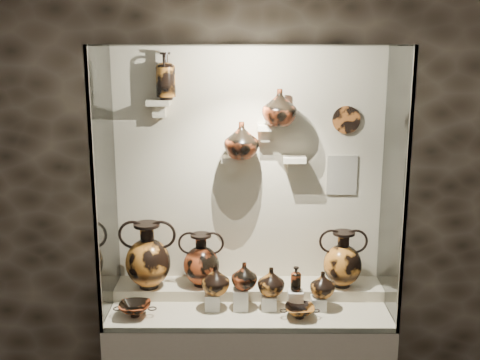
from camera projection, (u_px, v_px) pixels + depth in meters
name	position (u px, v px, depth m)	size (l,w,h in m)	color
wall_back	(249.00, 172.00, 3.82)	(5.00, 0.02, 3.20)	#2D251C
front_tier	(249.00, 308.00, 3.69)	(1.68, 0.58, 0.03)	beige
rear_tier	(249.00, 291.00, 3.86)	(1.70, 0.25, 0.10)	beige
back_panel	(249.00, 172.00, 3.82)	(1.70, 0.03, 1.60)	beige
glass_front	(250.00, 197.00, 3.22)	(1.70, 0.01, 1.60)	white
glass_left	(105.00, 184.00, 3.51)	(0.01, 0.60, 1.60)	white
glass_right	(394.00, 184.00, 3.51)	(0.01, 0.60, 1.60)	white
glass_top	(250.00, 45.00, 3.33)	(1.70, 0.60, 0.01)	white
frame_post_left	(94.00, 197.00, 3.23)	(0.02, 0.02, 1.60)	gray
frame_post_right	(406.00, 197.00, 3.23)	(0.02, 0.02, 1.60)	gray
pedestal_a	(213.00, 301.00, 3.63)	(0.09, 0.09, 0.10)	silver
pedestal_b	(241.00, 299.00, 3.63)	(0.09, 0.09, 0.13)	silver
pedestal_c	(269.00, 302.00, 3.63)	(0.09, 0.09, 0.09)	silver
pedestal_d	(295.00, 300.00, 3.63)	(0.09, 0.09, 0.12)	silver
pedestal_e	(318.00, 303.00, 3.63)	(0.09, 0.09, 0.08)	silver
bracket_ul	(159.00, 102.00, 3.64)	(0.14, 0.12, 0.04)	beige
bracket_ca	(233.00, 159.00, 3.72)	(0.14, 0.12, 0.04)	beige
bracket_cb	(265.00, 127.00, 3.67)	(0.10, 0.12, 0.04)	beige
bracket_cc	(294.00, 159.00, 3.72)	(0.14, 0.12, 0.04)	beige
amphora_left	(148.00, 255.00, 3.74)	(0.34, 0.34, 0.42)	#BC6E24
amphora_mid	(201.00, 259.00, 3.78)	(0.27, 0.27, 0.34)	#A5401D
amphora_right	(343.00, 259.00, 3.77)	(0.29, 0.29, 0.36)	#BC6E24
jug_a	(216.00, 280.00, 3.61)	(0.17, 0.17, 0.18)	#BC6E24
jug_b	(244.00, 276.00, 3.61)	(0.16, 0.16, 0.16)	#A5401D
jug_c	(271.00, 281.00, 3.62)	(0.16, 0.16, 0.17)	#BC6E24
jug_e	(322.00, 284.00, 3.61)	(0.15, 0.15, 0.16)	#BC6E24
lekythos_small	(296.00, 277.00, 3.60)	(0.08, 0.08, 0.17)	#A5401D
kylix_left	(135.00, 308.00, 3.54)	(0.24, 0.21, 0.10)	#A5401D
kylix_right	(300.00, 311.00, 3.52)	(0.22, 0.19, 0.09)	#BC6E24
lekythos_tall	(166.00, 73.00, 3.59)	(0.13, 0.13, 0.32)	#BC6E24
ovoid_vase_a	(241.00, 140.00, 3.64)	(0.21, 0.21, 0.22)	#A5401D
ovoid_vase_b	(279.00, 107.00, 3.59)	(0.21, 0.21, 0.22)	#A5401D
wall_plate	(346.00, 120.00, 3.71)	(0.17, 0.17, 0.02)	#B45C23
info_placard	(342.00, 175.00, 3.80)	(0.19, 0.01, 0.25)	beige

